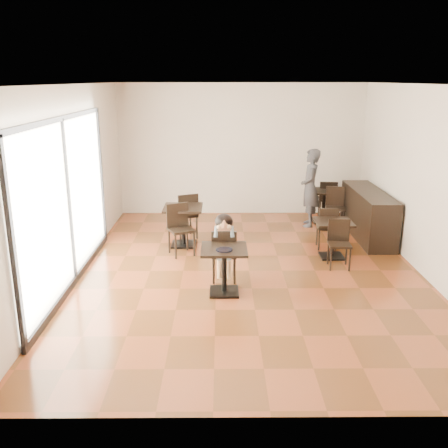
{
  "coord_description": "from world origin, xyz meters",
  "views": [
    {
      "loc": [
        -0.51,
        -8.28,
        3.28
      ],
      "look_at": [
        -0.45,
        -0.46,
        1.0
      ],
      "focal_mm": 40.0,
      "sensor_mm": 36.0,
      "label": 1
    }
  ],
  "objects_px": {
    "cafe_table_left": "(183,226)",
    "chair_back_a": "(327,199)",
    "adult_patron": "(310,188)",
    "chair_mid_b": "(340,245)",
    "chair_back_b": "(335,209)",
    "child_table": "(224,271)",
    "cafe_table_mid": "(333,239)",
    "cafe_table_back": "(323,206)",
    "chair_left_a": "(185,215)",
    "chair_left_b": "(181,230)",
    "child_chair": "(224,254)",
    "chair_mid_a": "(327,227)",
    "child": "(224,248)"
  },
  "relations": [
    {
      "from": "chair_back_a",
      "to": "cafe_table_back",
      "type": "bearing_deg",
      "value": 72.84
    },
    {
      "from": "cafe_table_back",
      "to": "chair_left_b",
      "type": "distance_m",
      "value": 3.93
    },
    {
      "from": "child",
      "to": "cafe_table_left",
      "type": "distance_m",
      "value": 2.0
    },
    {
      "from": "child_table",
      "to": "chair_mid_b",
      "type": "height_order",
      "value": "chair_mid_b"
    },
    {
      "from": "cafe_table_mid",
      "to": "cafe_table_back",
      "type": "xyz_separation_m",
      "value": [
        0.31,
        2.46,
        0.03
      ]
    },
    {
      "from": "adult_patron",
      "to": "chair_left_b",
      "type": "distance_m",
      "value": 3.45
    },
    {
      "from": "cafe_table_mid",
      "to": "chair_left_a",
      "type": "bearing_deg",
      "value": 156.14
    },
    {
      "from": "chair_back_b",
      "to": "cafe_table_back",
      "type": "bearing_deg",
      "value": 113.09
    },
    {
      "from": "cafe_table_back",
      "to": "chair_left_a",
      "type": "xyz_separation_m",
      "value": [
        -3.19,
        -1.18,
        0.1
      ]
    },
    {
      "from": "cafe_table_back",
      "to": "chair_left_a",
      "type": "distance_m",
      "value": 3.41
    },
    {
      "from": "child_table",
      "to": "chair_back_a",
      "type": "bearing_deg",
      "value": 60.31
    },
    {
      "from": "chair_mid_b",
      "to": "cafe_table_left",
      "type": "bearing_deg",
      "value": 159.52
    },
    {
      "from": "cafe_table_left",
      "to": "chair_left_b",
      "type": "xyz_separation_m",
      "value": [
        0.0,
        -0.55,
        0.08
      ]
    },
    {
      "from": "child",
      "to": "chair_back_b",
      "type": "relative_size",
      "value": 1.23
    },
    {
      "from": "child_chair",
      "to": "cafe_table_mid",
      "type": "xyz_separation_m",
      "value": [
        2.07,
        1.1,
        -0.1
      ]
    },
    {
      "from": "child_chair",
      "to": "cafe_table_mid",
      "type": "height_order",
      "value": "child_chair"
    },
    {
      "from": "child_chair",
      "to": "chair_mid_b",
      "type": "bearing_deg",
      "value": -165.11
    },
    {
      "from": "child_table",
      "to": "chair_mid_a",
      "type": "xyz_separation_m",
      "value": [
        2.07,
        2.2,
        0.05
      ]
    },
    {
      "from": "chair_mid_a",
      "to": "chair_left_a",
      "type": "relative_size",
      "value": 0.88
    },
    {
      "from": "adult_patron",
      "to": "chair_back_a",
      "type": "distance_m",
      "value": 0.95
    },
    {
      "from": "cafe_table_back",
      "to": "chair_back_a",
      "type": "distance_m",
      "value": 0.39
    },
    {
      "from": "chair_left_b",
      "to": "chair_back_b",
      "type": "bearing_deg",
      "value": 2.77
    },
    {
      "from": "child_chair",
      "to": "cafe_table_left",
      "type": "height_order",
      "value": "child_chair"
    },
    {
      "from": "child_table",
      "to": "child_chair",
      "type": "bearing_deg",
      "value": 90.0
    },
    {
      "from": "child_table",
      "to": "adult_patron",
      "type": "relative_size",
      "value": 0.43
    },
    {
      "from": "child_chair",
      "to": "chair_mid_b",
      "type": "relative_size",
      "value": 1.05
    },
    {
      "from": "child_table",
      "to": "cafe_table_back",
      "type": "relative_size",
      "value": 0.97
    },
    {
      "from": "chair_mid_b",
      "to": "adult_patron",
      "type": "bearing_deg",
      "value": 95.07
    },
    {
      "from": "cafe_table_mid",
      "to": "chair_left_b",
      "type": "height_order",
      "value": "chair_left_b"
    },
    {
      "from": "chair_mid_a",
      "to": "child",
      "type": "bearing_deg",
      "value": 41.95
    },
    {
      "from": "child",
      "to": "cafe_table_left",
      "type": "height_order",
      "value": "child"
    },
    {
      "from": "cafe_table_left",
      "to": "chair_back_b",
      "type": "xyz_separation_m",
      "value": [
        3.35,
        1.18,
        0.06
      ]
    },
    {
      "from": "chair_left_b",
      "to": "chair_back_a",
      "type": "distance_m",
      "value": 4.26
    },
    {
      "from": "cafe_table_mid",
      "to": "chair_mid_b",
      "type": "height_order",
      "value": "chair_mid_b"
    },
    {
      "from": "child_table",
      "to": "child_chair",
      "type": "distance_m",
      "value": 0.56
    },
    {
      "from": "cafe_table_left",
      "to": "chair_back_a",
      "type": "bearing_deg",
      "value": 31.84
    },
    {
      "from": "chair_back_a",
      "to": "chair_back_b",
      "type": "height_order",
      "value": "same"
    },
    {
      "from": "chair_back_a",
      "to": "chair_back_b",
      "type": "relative_size",
      "value": 1.0
    },
    {
      "from": "cafe_table_mid",
      "to": "cafe_table_left",
      "type": "xyz_separation_m",
      "value": [
        -2.88,
        0.72,
        0.05
      ]
    },
    {
      "from": "child",
      "to": "chair_back_a",
      "type": "distance_m",
      "value": 4.66
    },
    {
      "from": "chair_left_b",
      "to": "chair_back_a",
      "type": "relative_size",
      "value": 1.05
    },
    {
      "from": "child",
      "to": "chair_mid_b",
      "type": "xyz_separation_m",
      "value": [
        2.07,
        0.55,
        -0.14
      ]
    },
    {
      "from": "cafe_table_mid",
      "to": "chair_back_b",
      "type": "relative_size",
      "value": 0.77
    },
    {
      "from": "adult_patron",
      "to": "chair_mid_b",
      "type": "height_order",
      "value": "adult_patron"
    },
    {
      "from": "chair_back_b",
      "to": "child_table",
      "type": "bearing_deg",
      "value": -118.44
    },
    {
      "from": "cafe_table_back",
      "to": "chair_left_a",
      "type": "bearing_deg",
      "value": -159.7
    },
    {
      "from": "child_table",
      "to": "chair_mid_b",
      "type": "distance_m",
      "value": 2.34
    },
    {
      "from": "chair_back_a",
      "to": "chair_left_a",
      "type": "bearing_deg",
      "value": 31.66
    },
    {
      "from": "child",
      "to": "chair_back_b",
      "type": "bearing_deg",
      "value": 49.8
    },
    {
      "from": "child_chair",
      "to": "adult_patron",
      "type": "distance_m",
      "value": 3.84
    }
  ]
}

